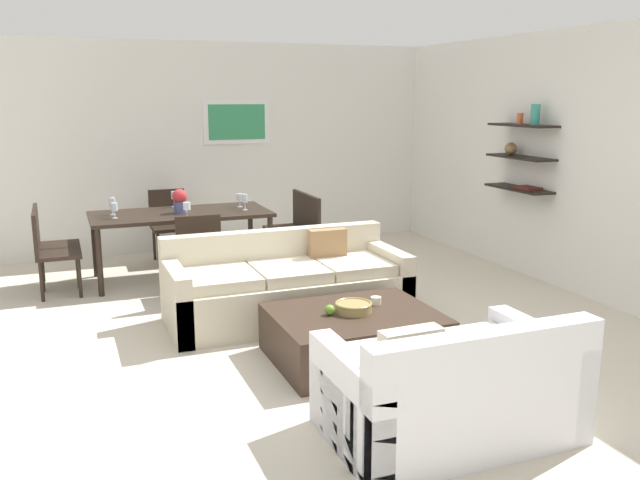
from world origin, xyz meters
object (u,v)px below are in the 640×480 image
dining_chair_foot (197,251)px  coffee_table (354,336)px  sofa_beige (287,288)px  wine_glass_right_near (245,199)px  decorative_bowl (353,307)px  wine_glass_foot (187,207)px  dining_chair_left_far (49,240)px  dining_chair_head (169,221)px  dining_chair_right_far (292,222)px  wine_glass_right_far (240,198)px  loveseat_white (450,390)px  wine_glass_head (174,196)px  candle_jar (376,301)px  dining_chair_left_near (49,248)px  wine_glass_left_near (114,207)px  dining_chair_right_near (304,229)px  wine_glass_left_far (112,203)px  dining_table (181,218)px  apple_on_coffee_table (330,310)px  centerpiece_vase (180,200)px

dining_chair_foot → coffee_table: bearing=-67.9°
sofa_beige → wine_glass_right_near: (0.07, 1.66, 0.58)m
coffee_table → decorative_bowl: bearing=109.3°
wine_glass_foot → sofa_beige: bearing=-65.0°
dining_chair_left_far → dining_chair_head: bearing=25.7°
dining_chair_right_far → wine_glass_right_far: bearing=-171.9°
loveseat_white → dining_chair_left_far: dining_chair_left_far is taller
dining_chair_foot → wine_glass_right_far: (0.71, 0.99, 0.36)m
dining_chair_right_far → dining_chair_left_far: same height
wine_glass_foot → wine_glass_head: (0.00, 0.82, -0.00)m
candle_jar → dining_chair_right_far: 2.99m
dining_chair_right_far → dining_chair_left_far: bearing=180.0°
candle_jar → dining_chair_head: bearing=106.3°
decorative_bowl → dining_chair_left_far: 3.79m
dining_chair_left_near → wine_glass_left_near: size_ratio=5.32×
wine_glass_head → dining_chair_right_near: bearing=-24.2°
dining_chair_left_far → wine_glass_foot: bearing=-24.2°
loveseat_white → dining_chair_foot: bearing=104.4°
wine_glass_foot → decorative_bowl: bearing=-71.7°
loveseat_white → wine_glass_foot: 3.93m
candle_jar → dining_chair_head: (-1.07, 3.64, 0.09)m
loveseat_white → dining_chair_left_near: size_ratio=1.66×
dining_chair_left_near → decorative_bowl: bearing=-50.5°
dining_chair_right_far → wine_glass_left_far: wine_glass_left_far is taller
coffee_table → wine_glass_left_near: (-1.53, 2.77, 0.68)m
dining_chair_right_near → wine_glass_left_near: wine_glass_left_near is taller
dining_table → wine_glass_head: bearing=90.0°
dining_chair_right_near → wine_glass_head: wine_glass_head is taller
apple_on_coffee_table → wine_glass_left_near: bearing=115.7°
dining_chair_right_near → wine_glass_right_near: size_ratio=4.86×
dining_chair_left_far → wine_glass_left_near: bearing=-26.1°
dining_chair_left_far → wine_glass_foot: 1.56m
candle_jar → wine_glass_head: (-1.07, 3.17, 0.47)m
wine_glass_left_far → sofa_beige: bearing=-54.5°
decorative_bowl → dining_chair_head: dining_chair_head is taller
dining_chair_left_far → dining_chair_right_near: bearing=-8.7°
sofa_beige → dining_chair_head: dining_chair_head is taller
dining_chair_foot → dining_chair_left_far: same height
candle_jar → wine_glass_right_far: bearing=97.0°
wine_glass_left_near → wine_glass_right_near: 1.42m
dining_chair_right_far → wine_glass_left_near: wine_glass_left_near is taller
wine_glass_foot → wine_glass_head: bearing=90.0°
wine_glass_right_far → sofa_beige: bearing=-92.1°
dining_chair_left_far → wine_glass_right_near: bearing=-8.9°
centerpiece_vase → dining_chair_foot: bearing=-89.5°
wine_glass_right_far → wine_glass_foot: (-0.71, -0.52, 0.02)m
dining_chair_left_far → apple_on_coffee_table: bearing=-57.1°
dining_chair_right_far → wine_glass_left_near: bearing=-171.1°
dining_chair_left_far → wine_glass_left_far: (0.67, -0.09, 0.37)m
dining_chair_foot → dining_chair_left_far: bearing=141.8°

